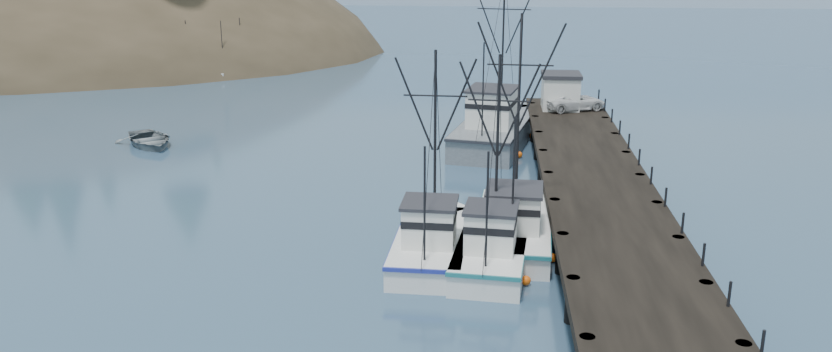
{
  "coord_description": "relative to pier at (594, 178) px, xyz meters",
  "views": [
    {
      "loc": [
        7.78,
        -29.4,
        15.23
      ],
      "look_at": [
        3.99,
        12.84,
        2.5
      ],
      "focal_mm": 35.0,
      "sensor_mm": 36.0,
      "label": 1
    }
  ],
  "objects": [
    {
      "name": "ground",
      "position": [
        -14.0,
        -16.0,
        -1.69
      ],
      "size": [
        400.0,
        400.0,
        0.0
      ],
      "primitive_type": "plane",
      "color": "navy",
      "rests_on": "ground"
    },
    {
      "name": "trawler_near",
      "position": [
        -5.78,
        -8.95,
        -0.87
      ],
      "size": [
        4.05,
        9.99,
        10.26
      ],
      "color": "white",
      "rests_on": "ground"
    },
    {
      "name": "pier",
      "position": [
        0.0,
        0.0,
        0.0
      ],
      "size": [
        6.0,
        44.0,
        2.0
      ],
      "color": "black",
      "rests_on": "ground"
    },
    {
      "name": "pier_shed",
      "position": [
        -0.53,
        18.0,
        1.73
      ],
      "size": [
        3.0,
        3.2,
        2.8
      ],
      "color": "silver",
      "rests_on": "pier"
    },
    {
      "name": "trawler_mid",
      "position": [
        -8.72,
        -8.36,
        -0.87
      ],
      "size": [
        3.73,
        10.28,
        10.34
      ],
      "color": "white",
      "rests_on": "ground"
    },
    {
      "name": "work_vessel",
      "position": [
        -5.47,
        14.36,
        -0.46
      ],
      "size": [
        7.06,
        15.4,
        12.87
      ],
      "color": "slate",
      "rests_on": "ground"
    },
    {
      "name": "pickup_truck",
      "position": [
        0.54,
        17.51,
        0.99
      ],
      "size": [
        5.38,
        3.98,
        1.36
      ],
      "primitive_type": "imported",
      "rotation": [
        0.0,
        0.0,
        1.97
      ],
      "color": "silver",
      "rests_on": "pier"
    },
    {
      "name": "motorboat",
      "position": [
        -31.37,
        11.31,
        -1.69
      ],
      "size": [
        6.89,
        7.19,
        1.21
      ],
      "primitive_type": "imported",
      "rotation": [
        0.0,
        0.0,
        0.65
      ],
      "color": "slate",
      "rests_on": "ground"
    },
    {
      "name": "moored_sailboats",
      "position": [
        -40.24,
        42.95,
        -1.36
      ],
      "size": [
        16.02,
        12.23,
        6.35
      ],
      "color": "white",
      "rests_on": "ground"
    },
    {
      "name": "trawler_far",
      "position": [
        -4.69,
        -5.78,
        -0.87
      ],
      "size": [
        4.35,
        11.62,
        11.82
      ],
      "color": "white",
      "rests_on": "ground"
    }
  ]
}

